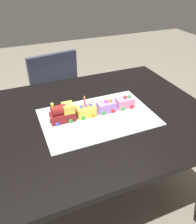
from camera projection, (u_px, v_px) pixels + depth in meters
ground_plane at (88, 201)px, 1.64m from camera, size 8.00×8.00×0.00m
dining_table at (85, 132)px, 1.29m from camera, size 1.40×1.00×0.74m
chair at (52, 93)px, 2.02m from camera, size 0.46×0.46×0.86m
cake_board at (98, 117)px, 1.23m from camera, size 0.60×0.40×0.00m
cake_locomotive at (62, 113)px, 1.17m from camera, size 0.14×0.08×0.12m
cake_car_flatbed_lemon at (86, 111)px, 1.22m from camera, size 0.10×0.08×0.07m
cake_car_tanker_lavender at (106, 106)px, 1.26m from camera, size 0.10×0.08×0.07m
cake_car_caboose_bubblegum at (125, 102)px, 1.30m from camera, size 0.10×0.08×0.07m
birthday_candle at (84, 100)px, 1.18m from camera, size 0.01×0.01×0.05m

